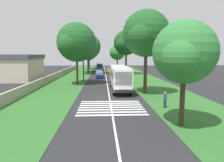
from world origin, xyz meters
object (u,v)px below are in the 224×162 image
object	(u,v)px
trailing_minibus_0	(100,66)
coach_bus	(120,77)
trailing_car_1	(99,73)
pedestrian	(165,100)
roadside_tree_left_1	(76,43)
roadside_tree_left_3	(88,52)
roadside_tree_right_3	(117,53)
roadside_tree_left_0	(88,50)
trailing_car_2	(110,71)
roadside_tree_right_1	(183,54)
utility_pole	(83,61)
roadside_building	(22,67)
roadside_tree_left_2	(87,47)
roadside_tree_right_2	(145,35)
trailing_car_0	(100,75)
roadside_tree_right_0	(126,43)

from	to	relation	value
trailing_minibus_0	coach_bus	bearing A→B (deg)	-174.85
trailing_car_1	pedestrian	xyz separation A→B (m)	(-33.72, -7.30, 0.24)
roadside_tree_left_1	roadside_tree_left_3	size ratio (longest dim) A/B	1.21
roadside_tree_left_1	roadside_tree_right_3	bearing A→B (deg)	-13.19
coach_bus	roadside_tree_left_0	size ratio (longest dim) A/B	1.03
coach_bus	roadside_tree_right_3	world-z (taller)	roadside_tree_right_3
trailing_car_2	roadside_tree_left_1	bearing A→B (deg)	162.91
roadside_tree_left_1	roadside_tree_right_1	xyz separation A→B (m)	(-22.90, -10.86, -2.01)
roadside_tree_right_1	utility_pole	world-z (taller)	roadside_tree_right_1
roadside_building	roadside_tree_left_2	bearing A→B (deg)	-44.38
coach_bus	roadside_tree_left_3	xyz separation A→B (m)	(34.41, 7.42, 4.22)
trailing_car_1	roadside_tree_right_3	distance (m)	31.98
roadside_tree_left_1	utility_pole	distance (m)	4.83
coach_bus	roadside_tree_left_1	xyz separation A→B (m)	(7.02, 7.53, 5.45)
roadside_tree_left_3	roadside_tree_right_1	distance (m)	51.42
roadside_tree_right_3	roadside_tree_left_3	bearing A→B (deg)	150.67
roadside_tree_left_0	roadside_tree_left_3	xyz separation A→B (m)	(-12.81, -0.56, -0.89)
utility_pole	trailing_minibus_0	bearing A→B (deg)	-5.90
trailing_car_2	roadside_tree_right_3	distance (m)	23.86
roadside_tree_left_2	roadside_building	distance (m)	19.56
trailing_car_2	roadside_tree_left_3	distance (m)	9.86
coach_bus	pedestrian	world-z (taller)	coach_bus
roadside_tree_left_0	coach_bus	bearing A→B (deg)	-170.41
roadside_tree_left_2	roadside_tree_right_2	distance (m)	32.08
coach_bus	trailing_car_2	bearing A→B (deg)	0.42
roadside_tree_left_0	roadside_tree_left_3	bearing A→B (deg)	-177.52
trailing_minibus_0	trailing_car_1	bearing A→B (deg)	-179.90
roadside_tree_left_3	trailing_car_0	bearing A→B (deg)	-166.85
trailing_car_1	roadside_building	size ratio (longest dim) A/B	0.37
trailing_car_2	trailing_minibus_0	bearing A→B (deg)	20.93
roadside_tree_right_0	trailing_car_0	bearing A→B (deg)	140.52
utility_pole	pedestrian	xyz separation A→B (m)	(-21.02, -10.34, -3.26)
trailing_car_2	utility_pole	bearing A→B (deg)	162.79
coach_bus	trailing_car_0	xyz separation A→B (m)	(16.79, 3.31, -1.48)
trailing_car_2	roadside_tree_right_1	distance (m)	47.06
trailing_car_1	roadside_tree_left_0	xyz separation A→B (m)	(24.23, 4.45, 6.59)
roadside_tree_right_2	utility_pole	size ratio (longest dim) A/B	1.45
roadside_tree_right_0	roadside_tree_right_2	xyz separation A→B (m)	(-28.41, 0.60, -0.40)
coach_bus	roadside_tree_right_1	distance (m)	16.58
roadside_tree_right_3	trailing_car_0	bearing A→B (deg)	169.69
roadside_tree_left_3	roadside_tree_right_0	bearing A→B (deg)	-128.64
coach_bus	roadside_tree_right_1	bearing A→B (deg)	-168.16
roadside_tree_right_0	roadside_building	xyz separation A→B (m)	(-11.57, 24.13, -5.83)
roadside_building	trailing_car_2	bearing A→B (deg)	-49.87
trailing_car_0	roadside_tree_right_1	xyz separation A→B (m)	(-32.66, -6.63, 4.92)
trailing_car_0	pedestrian	bearing A→B (deg)	-165.59
roadside_tree_right_3	roadside_building	bearing A→B (deg)	149.21
roadside_tree_left_0	trailing_minibus_0	bearing A→B (deg)	-150.18
trailing_car_1	trailing_minibus_0	bearing A→B (deg)	0.10
coach_bus	trailing_car_0	distance (m)	17.17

